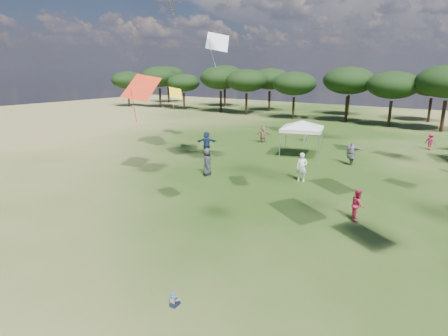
# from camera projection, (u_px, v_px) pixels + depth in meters

# --- Properties ---
(ground) EXTENTS (140.00, 140.00, 0.00)m
(ground) POSITION_uv_depth(u_px,v_px,m) (116.00, 333.00, 10.39)
(ground) COLOR #2A4514
(ground) RESTS_ON ground
(tree_line) EXTENTS (108.78, 17.63, 7.77)m
(tree_line) POSITION_uv_depth(u_px,v_px,m) (443.00, 83.00, 45.02)
(tree_line) COLOR black
(tree_line) RESTS_ON ground
(tent_left) EXTENTS (6.27, 6.27, 3.31)m
(tent_left) POSITION_uv_depth(u_px,v_px,m) (302.00, 122.00, 30.41)
(tent_left) COLOR gray
(tent_left) RESTS_ON ground
(toddler) EXTENTS (0.31, 0.34, 0.45)m
(toddler) POSITION_uv_depth(u_px,v_px,m) (174.00, 300.00, 11.51)
(toddler) COLOR black
(toddler) RESTS_ON ground
(festival_crowd) EXTENTS (28.31, 22.46, 1.93)m
(festival_crowd) POSITION_uv_depth(u_px,v_px,m) (363.00, 153.00, 28.35)
(festival_crowd) COLOR #8E694D
(festival_crowd) RESTS_ON ground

